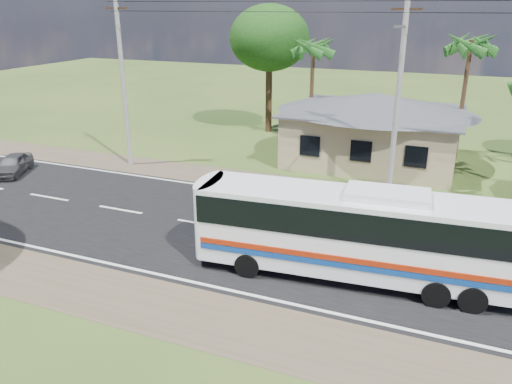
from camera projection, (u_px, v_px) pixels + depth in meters
ground at (295, 240)px, 21.40m from camera, size 120.00×120.00×0.00m
road at (295, 240)px, 21.40m from camera, size 120.00×16.00×0.03m
house at (374, 121)px, 31.39m from camera, size 12.40×10.00×5.00m
utility_poles at (392, 87)px, 24.05m from camera, size 32.80×2.22×11.00m
palm_mid at (471, 46)px, 30.21m from camera, size 2.80×2.80×8.20m
palm_far at (313, 48)px, 34.33m from camera, size 2.80×2.80×7.70m
tree_behind_house at (269, 38)px, 37.31m from camera, size 6.00×6.00×9.61m
coach_bus at (357, 228)px, 17.79m from camera, size 11.55×3.37×3.54m
small_car at (13, 164)px, 29.64m from camera, size 2.69×3.72×1.18m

